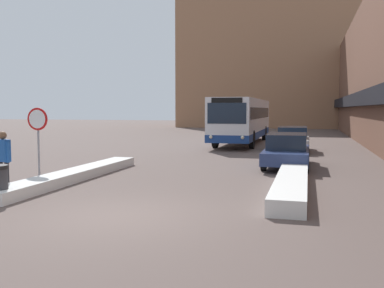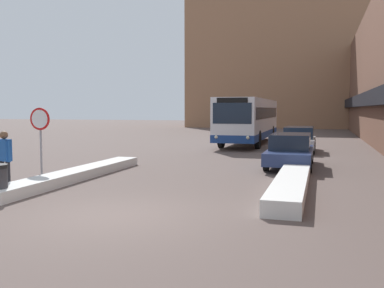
% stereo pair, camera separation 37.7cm
% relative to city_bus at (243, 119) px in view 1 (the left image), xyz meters
% --- Properties ---
extents(ground_plane, '(160.00, 160.00, 0.00)m').
position_rel_city_bus_xyz_m(ground_plane, '(0.38, -20.98, -1.69)').
color(ground_plane, brown).
extents(building_backdrop_far, '(26.00, 8.00, 17.20)m').
position_rel_city_bus_xyz_m(building_backdrop_far, '(0.38, 28.55, 6.91)').
color(building_backdrop_far, '#996B4C').
rests_on(building_backdrop_far, ground_plane).
extents(snow_bank_left, '(0.90, 8.20, 0.33)m').
position_rel_city_bus_xyz_m(snow_bank_left, '(-3.22, -16.80, -1.53)').
color(snow_bank_left, silver).
rests_on(snow_bank_left, ground_plane).
extents(snow_bank_right, '(0.90, 7.03, 0.41)m').
position_rel_city_bus_xyz_m(snow_bank_right, '(3.98, -16.78, -1.49)').
color(snow_bank_right, silver).
rests_on(snow_bank_right, ground_plane).
extents(city_bus, '(2.54, 12.23, 3.07)m').
position_rel_city_bus_xyz_m(city_bus, '(0.00, 0.00, 0.00)').
color(city_bus, silver).
rests_on(city_bus, ground_plane).
extents(parked_car_front, '(1.80, 4.70, 1.38)m').
position_rel_city_bus_xyz_m(parked_car_front, '(3.58, -11.51, -0.99)').
color(parked_car_front, navy).
rests_on(parked_car_front, ground_plane).
extents(parked_car_middle, '(1.81, 4.22, 1.39)m').
position_rel_city_bus_xyz_m(parked_car_middle, '(3.58, -4.72, -0.99)').
color(parked_car_middle, '#B7B7BC').
rests_on(parked_car_middle, ground_plane).
extents(stop_sign, '(0.76, 0.08, 2.44)m').
position_rel_city_bus_xyz_m(stop_sign, '(-4.39, -17.10, 0.08)').
color(stop_sign, gray).
rests_on(stop_sign, ground_plane).
extents(pedestrian, '(0.54, 0.36, 1.75)m').
position_rel_city_bus_xyz_m(pedestrian, '(-4.16, -19.11, -0.64)').
color(pedestrian, '#232328').
rests_on(pedestrian, ground_plane).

